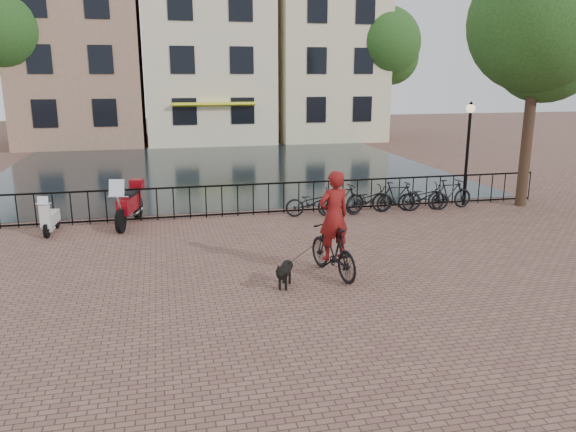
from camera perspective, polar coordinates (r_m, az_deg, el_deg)
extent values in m
plane|color=brown|center=(10.65, 3.64, -10.18)|extent=(100.00, 100.00, 0.00)
plane|color=black|center=(27.10, -6.75, 4.80)|extent=(20.00, 20.00, 0.00)
cube|color=black|center=(17.84, -3.57, 3.23)|extent=(20.00, 0.05, 0.05)
cube|color=black|center=(18.04, -3.53, 0.36)|extent=(20.00, 0.05, 0.05)
cube|color=#916B54|center=(39.60, -20.43, 15.71)|extent=(7.50, 9.00, 12.00)
cube|color=beige|center=(39.44, -8.34, 15.70)|extent=(8.00, 9.00, 11.00)
cube|color=yellow|center=(34.79, -7.51, 11.16)|extent=(5.00, 0.60, 0.15)
cube|color=beige|center=(40.92, 3.35, 16.81)|extent=(7.00, 9.00, 12.50)
cylinder|color=black|center=(37.23, -26.05, 10.91)|extent=(0.36, 0.36, 6.30)
sphere|color=#194617|center=(37.28, -26.68, 16.42)|extent=(5.04, 5.04, 5.04)
cylinder|color=black|center=(20.54, 23.25, 8.64)|extent=(0.36, 0.36, 5.60)
sphere|color=#194617|center=(20.54, 24.16, 17.53)|extent=(4.48, 4.48, 4.48)
cylinder|color=black|center=(39.22, 9.56, 11.97)|extent=(0.36, 0.36, 5.95)
sphere|color=#194617|center=(39.24, 9.77, 16.93)|extent=(4.76, 4.76, 4.76)
cylinder|color=black|center=(19.83, 17.69, 5.46)|extent=(0.10, 0.10, 3.20)
sphere|color=beige|center=(19.66, 18.07, 10.35)|extent=(0.30, 0.30, 0.30)
imported|color=black|center=(12.54, 4.60, -3.39)|extent=(1.02, 2.11, 1.22)
imported|color=maroon|center=(12.28, 4.69, 0.94)|extent=(0.98, 0.76, 2.39)
imported|color=black|center=(17.76, 2.51, 1.38)|extent=(1.78, 0.84, 0.90)
imported|color=black|center=(18.02, 5.43, 1.68)|extent=(1.72, 0.74, 1.00)
imported|color=black|center=(18.34, 8.25, 1.66)|extent=(1.79, 0.88, 0.90)
imported|color=black|center=(18.69, 10.98, 1.94)|extent=(1.70, 0.63, 1.00)
imported|color=black|center=(19.10, 13.59, 1.91)|extent=(1.78, 0.82, 0.90)
imported|color=black|center=(19.52, 16.10, 2.16)|extent=(1.70, 0.63, 1.00)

